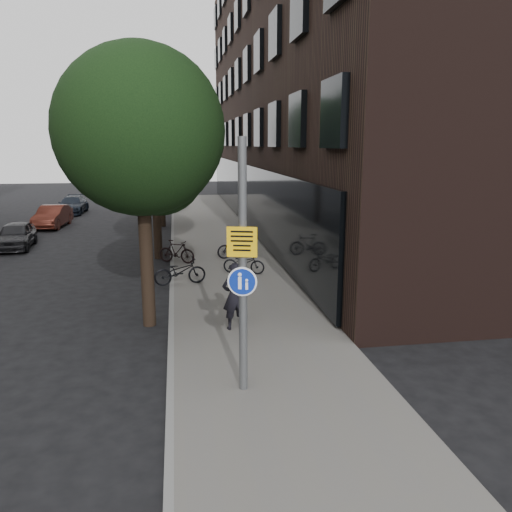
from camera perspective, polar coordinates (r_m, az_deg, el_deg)
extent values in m
plane|color=black|center=(10.45, 1.69, -15.65)|extent=(120.00, 120.00, 0.00)
cube|color=#5E5B57|center=(19.76, -3.03, -1.71)|extent=(4.50, 60.00, 0.12)
cube|color=slate|center=(19.66, -9.57, -1.94)|extent=(0.15, 60.00, 0.13)
cube|color=black|center=(32.94, 9.63, 19.53)|extent=(12.00, 40.00, 18.00)
cylinder|color=black|center=(13.97, -12.34, -1.54)|extent=(0.36, 0.36, 3.20)
sphere|color=black|center=(13.57, -13.09, 13.79)|extent=(4.40, 4.40, 4.40)
sphere|color=black|center=(14.36, -11.07, 9.81)|extent=(2.64, 2.64, 2.64)
cylinder|color=black|center=(22.31, -11.23, 3.75)|extent=(0.36, 0.36, 3.20)
sphere|color=black|center=(22.06, -11.65, 13.29)|extent=(5.00, 5.00, 5.00)
sphere|color=black|center=(22.85, -10.44, 10.80)|extent=(3.00, 3.00, 3.00)
cylinder|color=black|center=(31.23, -10.70, 6.26)|extent=(0.36, 0.36, 3.20)
sphere|color=black|center=(31.05, -10.99, 13.06)|extent=(5.00, 5.00, 5.00)
sphere|color=black|center=(31.85, -10.14, 11.27)|extent=(3.00, 3.00, 3.00)
cylinder|color=#595B5E|center=(9.58, -1.51, -1.52)|extent=(0.17, 0.17, 4.98)
cube|color=#DAA40B|center=(9.46, -1.53, 1.73)|extent=(0.56, 0.18, 0.58)
cylinder|color=#0D2798|center=(9.63, -1.51, -2.80)|extent=(0.50, 0.15, 0.51)
cylinder|color=white|center=(9.63, -1.51, -2.80)|extent=(0.56, 0.17, 0.58)
imported|color=black|center=(13.25, -2.48, -4.60)|extent=(0.73, 0.55, 1.82)
imported|color=black|center=(19.01, -1.40, -0.78)|extent=(1.70, 1.10, 0.84)
imported|color=black|center=(21.63, -2.41, 1.04)|extent=(1.68, 0.81, 0.97)
imported|color=black|center=(17.72, -8.70, -1.73)|extent=(1.90, 0.92, 0.96)
imported|color=black|center=(20.97, -9.07, 0.51)|extent=(1.64, 1.14, 0.97)
imported|color=black|center=(26.88, -25.75, 2.15)|extent=(1.85, 3.89, 1.28)
imported|color=#501F16|center=(32.89, -22.23, 4.21)|extent=(1.72, 4.12, 1.32)
imported|color=black|center=(39.03, -20.24, 5.50)|extent=(1.83, 4.33, 1.25)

